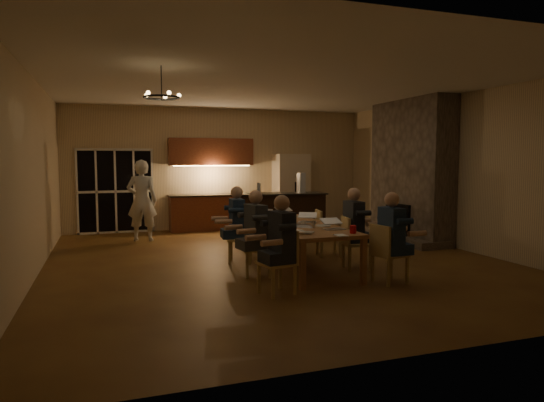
{
  "coord_description": "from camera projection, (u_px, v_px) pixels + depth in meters",
  "views": [
    {
      "loc": [
        -2.91,
        -8.28,
        1.87
      ],
      "look_at": [
        0.03,
        0.3,
        1.08
      ],
      "focal_mm": 32.0,
      "sensor_mm": 36.0,
      "label": 1
    }
  ],
  "objects": [
    {
      "name": "floor",
      "position": [
        276.0,
        261.0,
        8.91
      ],
      "size": [
        9.0,
        9.0,
        0.0
      ],
      "primitive_type": "plane",
      "color": "brown",
      "rests_on": "ground"
    },
    {
      "name": "back_wall",
      "position": [
        220.0,
        169.0,
        13.03
      ],
      "size": [
        8.0,
        0.04,
        3.2
      ],
      "primitive_type": "cube",
      "color": "beige",
      "rests_on": "ground"
    },
    {
      "name": "left_wall",
      "position": [
        30.0,
        176.0,
        7.47
      ],
      "size": [
        0.04,
        9.0,
        3.2
      ],
      "primitive_type": "cube",
      "color": "beige",
      "rests_on": "ground"
    },
    {
      "name": "right_wall",
      "position": [
        458.0,
        172.0,
        10.06
      ],
      "size": [
        0.04,
        9.0,
        3.2
      ],
      "primitive_type": "cube",
      "color": "beige",
      "rests_on": "ground"
    },
    {
      "name": "ceiling",
      "position": [
        276.0,
        83.0,
        8.62
      ],
      "size": [
        8.0,
        9.0,
        0.04
      ],
      "primitive_type": "cube",
      "color": "white",
      "rests_on": "back_wall"
    },
    {
      "name": "french_doors",
      "position": [
        116.0,
        191.0,
        12.16
      ],
      "size": [
        1.86,
        0.08,
        2.1
      ],
      "primitive_type": "cube",
      "color": "black",
      "rests_on": "ground"
    },
    {
      "name": "fireplace",
      "position": [
        411.0,
        171.0,
        11.09
      ],
      "size": [
        0.58,
        2.5,
        3.2
      ],
      "primitive_type": "cube",
      "color": "#685C52",
      "rests_on": "ground"
    },
    {
      "name": "kitchenette",
      "position": [
        212.0,
        184.0,
        12.66
      ],
      "size": [
        2.24,
        0.68,
        2.4
      ],
      "primitive_type": null,
      "color": "brown",
      "rests_on": "ground"
    },
    {
      "name": "refrigerator",
      "position": [
        291.0,
        190.0,
        13.34
      ],
      "size": [
        0.9,
        0.68,
        2.0
      ],
      "primitive_type": "cube",
      "color": "beige",
      "rests_on": "ground"
    },
    {
      "name": "dining_table",
      "position": [
        295.0,
        244.0,
        8.48
      ],
      "size": [
        1.1,
        3.16,
        0.75
      ],
      "primitive_type": "cube",
      "color": "#AC7644",
      "rests_on": "ground"
    },
    {
      "name": "bar_island",
      "position": [
        281.0,
        216.0,
        11.24
      ],
      "size": [
        2.13,
        0.88,
        1.08
      ],
      "primitive_type": "cube",
      "rotation": [
        0.0,
        0.0,
        -0.1
      ],
      "color": "black",
      "rests_on": "ground"
    },
    {
      "name": "chair_left_near",
      "position": [
        277.0,
        262.0,
        6.69
      ],
      "size": [
        0.54,
        0.54,
        0.89
      ],
      "primitive_type": null,
      "rotation": [
        0.0,
        0.0,
        -1.32
      ],
      "color": "tan",
      "rests_on": "ground"
    },
    {
      "name": "chair_left_mid",
      "position": [
        258.0,
        248.0,
        7.72
      ],
      "size": [
        0.54,
        0.54,
        0.89
      ],
      "primitive_type": null,
      "rotation": [
        0.0,
        0.0,
        -1.85
      ],
      "color": "tan",
      "rests_on": "ground"
    },
    {
      "name": "chair_left_far",
      "position": [
        240.0,
        238.0,
        8.71
      ],
      "size": [
        0.56,
        0.56,
        0.89
      ],
      "primitive_type": null,
      "rotation": [
        0.0,
        0.0,
        -1.9
      ],
      "color": "tan",
      "rests_on": "ground"
    },
    {
      "name": "chair_right_near",
      "position": [
        390.0,
        254.0,
        7.29
      ],
      "size": [
        0.5,
        0.5,
        0.89
      ],
      "primitive_type": null,
      "rotation": [
        0.0,
        0.0,
        1.72
      ],
      "color": "tan",
      "rests_on": "ground"
    },
    {
      "name": "chair_right_mid",
      "position": [
        357.0,
        243.0,
        8.22
      ],
      "size": [
        0.51,
        0.51,
        0.89
      ],
      "primitive_type": null,
      "rotation": [
        0.0,
        0.0,
        1.39
      ],
      "color": "tan",
      "rests_on": "ground"
    },
    {
      "name": "chair_right_far",
      "position": [
        329.0,
        233.0,
        9.31
      ],
      "size": [
        0.51,
        0.51,
        0.89
      ],
      "primitive_type": null,
      "rotation": [
        0.0,
        0.0,
        1.39
      ],
      "color": "tan",
      "rests_on": "ground"
    },
    {
      "name": "person_left_near",
      "position": [
        282.0,
        245.0,
        6.65
      ],
      "size": [
        0.69,
        0.69,
        1.38
      ],
      "primitive_type": null,
      "rotation": [
        0.0,
        0.0,
        -1.42
      ],
      "color": "#272C33",
      "rests_on": "ground"
    },
    {
      "name": "person_right_near",
      "position": [
        391.0,
        238.0,
        7.21
      ],
      "size": [
        0.61,
        0.61,
        1.38
      ],
      "primitive_type": null,
      "rotation": [
        0.0,
        0.0,
        1.59
      ],
      "color": "navy",
      "rests_on": "ground"
    },
    {
      "name": "person_left_mid",
      "position": [
        256.0,
        234.0,
        7.67
      ],
      "size": [
        0.69,
        0.69,
        1.38
      ],
      "primitive_type": null,
      "rotation": [
        0.0,
        0.0,
        -1.41
      ],
      "color": "#34393E",
      "rests_on": "ground"
    },
    {
      "name": "person_right_mid",
      "position": [
        353.0,
        228.0,
        8.27
      ],
      "size": [
        0.63,
        0.63,
        1.38
      ],
      "primitive_type": null,
      "rotation": [
        0.0,
        0.0,
        1.52
      ],
      "color": "#272C33",
      "rests_on": "ground"
    },
    {
      "name": "person_left_far",
      "position": [
        237.0,
        224.0,
        8.73
      ],
      "size": [
        0.65,
        0.65,
        1.38
      ],
      "primitive_type": null,
      "rotation": [
        0.0,
        0.0,
        -1.65
      ],
      "color": "navy",
      "rests_on": "ground"
    },
    {
      "name": "standing_person",
      "position": [
        142.0,
        200.0,
        10.99
      ],
      "size": [
        0.77,
        0.6,
        1.85
      ],
      "primitive_type": "imported",
      "rotation": [
        0.0,
        0.0,
        2.88
      ],
      "color": "silver",
      "rests_on": "ground"
    },
    {
      "name": "chandelier",
      "position": [
        162.0,
        97.0,
        6.96
      ],
      "size": [
        0.53,
        0.53,
        0.03
      ],
      "primitive_type": "torus",
      "color": "black",
      "rests_on": "ceiling"
    },
    {
      "name": "laptop_a",
      "position": [
        303.0,
        225.0,
        7.33
      ],
      "size": [
        0.42,
        0.41,
        0.23
      ],
      "primitive_type": null,
      "rotation": [
        0.0,
        0.0,
        2.52
      ],
      "color": "silver",
      "rests_on": "dining_table"
    },
    {
      "name": "laptop_b",
      "position": [
        334.0,
        222.0,
        7.68
      ],
      "size": [
        0.33,
        0.29,
        0.23
      ],
      "primitive_type": null,
      "rotation": [
        0.0,
        0.0,
        0.04
      ],
      "color": "silver",
      "rests_on": "dining_table"
    },
    {
      "name": "laptop_c",
      "position": [
        279.0,
        217.0,
        8.41
      ],
      "size": [
        0.38,
        0.36,
        0.23
      ],
      "primitive_type": null,
      "rotation": [
        0.0,
        0.0,
        3.42
      ],
      "color": "silver",
      "rests_on": "dining_table"
    },
    {
      "name": "laptop_d",
      "position": [
        307.0,
        216.0,
        8.5
      ],
      "size": [
        0.41,
        0.39,
        0.23
      ],
      "primitive_type": null,
      "rotation": [
        0.0,
        0.0,
        -0.47
      ],
      "color": "silver",
      "rests_on": "dining_table"
    },
    {
      "name": "laptop_e",
      "position": [
        266.0,
        210.0,
        9.46
      ],
      "size": [
        0.41,
        0.39,
        0.23
      ],
      "primitive_type": null,
      "rotation": [
        0.0,
        0.0,
        2.68
      ],
      "color": "silver",
      "rests_on": "dining_table"
    },
    {
      "name": "laptop_f",
      "position": [
        286.0,
        210.0,
        9.56
      ],
      "size": [
        0.37,
        0.34,
        0.23
      ],
      "primitive_type": null,
      "rotation": [
        0.0,
        0.0,
        0.21
      ],
      "color": "silver",
      "rests_on": "dining_table"
    },
    {
      "name": "mug_front",
      "position": [
        304.0,
        224.0,
        7.99
      ],
      "size": [
        0.09,
        0.09,
        0.1
      ],
      "primitive_type": "cylinder",
      "color": "white",
      "rests_on": "dining_table"
    },
    {
      "name": "mug_mid",
      "position": [
        286.0,
        216.0,
        9.03
      ],
      "size": [
        0.08,
        0.08,
        0.1
      ],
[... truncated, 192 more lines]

